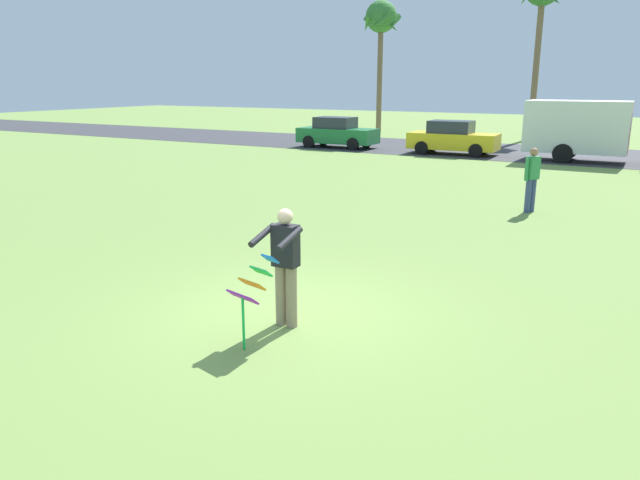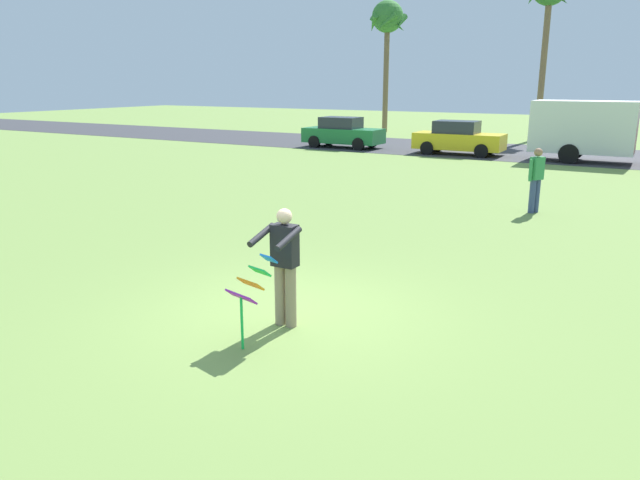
% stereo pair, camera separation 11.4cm
% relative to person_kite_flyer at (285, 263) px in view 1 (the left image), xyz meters
% --- Properties ---
extents(ground_plane, '(120.00, 120.00, 0.00)m').
position_rel_person_kite_flyer_xyz_m(ground_plane, '(-0.20, 0.40, -0.95)').
color(ground_plane, olive).
extents(road_strip, '(120.00, 8.00, 0.01)m').
position_rel_person_kite_flyer_xyz_m(road_strip, '(-0.20, 24.22, -0.95)').
color(road_strip, '#38383D').
rests_on(road_strip, ground).
extents(person_kite_flyer, '(0.53, 0.65, 1.73)m').
position_rel_person_kite_flyer_xyz_m(person_kite_flyer, '(0.00, 0.00, 0.00)').
color(person_kite_flyer, gray).
rests_on(person_kite_flyer, ground).
extents(kite_held, '(0.53, 0.70, 1.20)m').
position_rel_person_kite_flyer_xyz_m(kite_held, '(-0.02, -0.79, -0.13)').
color(kite_held, blue).
rests_on(kite_held, ground).
extents(parked_car_green, '(4.20, 1.84, 1.60)m').
position_rel_person_kite_flyer_xyz_m(parked_car_green, '(-10.50, 21.82, -0.18)').
color(parked_car_green, '#1E7238').
rests_on(parked_car_green, ground).
extents(parked_car_yellow, '(4.23, 1.89, 1.60)m').
position_rel_person_kite_flyer_xyz_m(parked_car_yellow, '(-4.22, 21.82, -0.18)').
color(parked_car_yellow, yellow).
rests_on(parked_car_yellow, ground).
extents(parked_truck_red_cab, '(6.72, 2.16, 2.62)m').
position_rel_person_kite_flyer_xyz_m(parked_truck_red_cab, '(2.09, 21.82, 0.46)').
color(parked_truck_red_cab, '#B2231E').
rests_on(parked_truck_red_cab, ground).
extents(palm_tree_left_near, '(2.58, 2.71, 8.66)m').
position_rel_person_kite_flyer_xyz_m(palm_tree_left_near, '(-12.78, 32.50, 6.28)').
color(palm_tree_left_near, brown).
rests_on(palm_tree_left_near, ground).
extents(person_walker_far, '(0.36, 0.52, 1.73)m').
position_rel_person_kite_flyer_xyz_m(person_walker_far, '(1.58, 9.85, -0.02)').
color(person_walker_far, '#384772').
rests_on(person_walker_far, ground).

